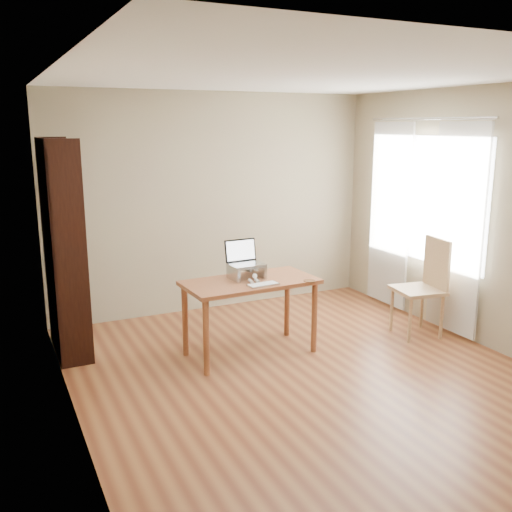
{
  "coord_description": "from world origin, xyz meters",
  "views": [
    {
      "loc": [
        -2.49,
        -4.11,
        2.21
      ],
      "look_at": [
        -0.2,
        0.68,
        0.99
      ],
      "focal_mm": 40.0,
      "sensor_mm": 36.0,
      "label": 1
    }
  ],
  "objects": [
    {
      "name": "desk",
      "position": [
        -0.25,
        0.7,
        0.64
      ],
      "size": [
        1.31,
        0.7,
        0.75
      ],
      "rotation": [
        0.0,
        0.0,
        0.04
      ],
      "color": "brown",
      "rests_on": "ground"
    },
    {
      "name": "laptop",
      "position": [
        -0.25,
        0.84,
        0.94
      ],
      "size": [
        0.34,
        0.29,
        0.23
      ],
      "rotation": [
        0.0,
        0.0,
        0.04
      ],
      "color": "silver",
      "rests_on": "laptop_stand"
    },
    {
      "name": "keyboard",
      "position": [
        -0.22,
        0.48,
        0.76
      ],
      "size": [
        0.31,
        0.15,
        0.02
      ],
      "rotation": [
        0.0,
        0.0,
        0.08
      ],
      "color": "silver",
      "rests_on": "desk"
    },
    {
      "name": "curtains",
      "position": [
        1.92,
        0.8,
        1.17
      ],
      "size": [
        0.03,
        1.9,
        2.25
      ],
      "color": "white",
      "rests_on": "ground"
    },
    {
      "name": "bookshelf",
      "position": [
        -1.83,
        1.55,
        1.05
      ],
      "size": [
        0.3,
        0.9,
        2.1
      ],
      "color": "black",
      "rests_on": "ground"
    },
    {
      "name": "laptop_stand",
      "position": [
        -0.25,
        0.78,
        0.83
      ],
      "size": [
        0.32,
        0.25,
        0.13
      ],
      "rotation": [
        0.0,
        0.0,
        0.04
      ],
      "color": "silver",
      "rests_on": "desk"
    },
    {
      "name": "coaster",
      "position": [
        0.25,
        0.43,
        0.75
      ],
      "size": [
        0.11,
        0.11,
        0.01
      ],
      "primitive_type": "cylinder",
      "color": "brown",
      "rests_on": "desk"
    },
    {
      "name": "room",
      "position": [
        0.03,
        0.01,
        1.3
      ],
      "size": [
        4.04,
        4.54,
        2.64
      ],
      "color": "#5C2C18",
      "rests_on": "ground"
    },
    {
      "name": "chair",
      "position": [
        1.66,
        0.4,
        0.57
      ],
      "size": [
        0.53,
        0.53,
        1.05
      ],
      "rotation": [
        0.0,
        0.0,
        -0.16
      ],
      "color": "tan",
      "rests_on": "ground"
    },
    {
      "name": "cat",
      "position": [
        -0.23,
        0.81,
        0.82
      ],
      "size": [
        0.25,
        0.48,
        0.15
      ],
      "rotation": [
        0.0,
        0.0,
        -0.14
      ],
      "color": "#3F3932",
      "rests_on": "desk"
    }
  ]
}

